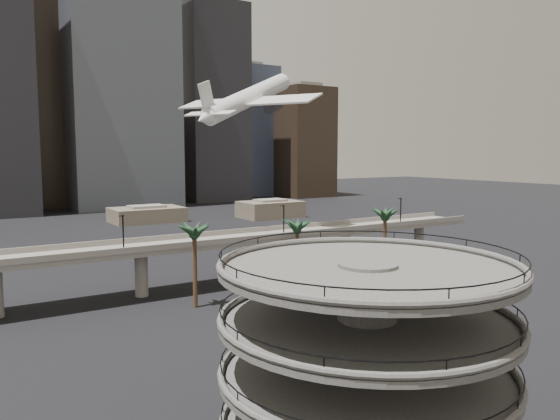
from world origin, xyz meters
TOP-DOWN VIEW (x-y plane):
  - ground at (0.00, 0.00)m, footprint 700.00×700.00m
  - parking_ramp at (-13.00, -4.00)m, footprint 22.20×22.20m
  - overpass at (0.00, 55.00)m, footprint 130.00×9.30m
  - palm_trees at (14.02, 44.65)m, footprint 42.40×10.40m
  - low_buildings at (6.89, 142.30)m, footprint 135.00×27.50m
  - skyline at (15.11, 217.08)m, footprint 269.00×86.00m
  - airborne_jet at (18.39, 70.17)m, footprint 34.02×31.85m
  - car_a at (3.76, 17.48)m, footprint 5.05×2.85m
  - car_b at (10.42, 17.75)m, footprint 4.61×1.72m
  - car_c at (27.38, 13.07)m, footprint 5.20×2.96m

SIDE VIEW (x-z plane):
  - ground at x=0.00m, z-range 0.00..0.00m
  - car_c at x=27.38m, z-range 0.00..1.42m
  - car_b at x=10.42m, z-range 0.00..1.50m
  - car_a at x=3.76m, z-range 0.00..1.62m
  - low_buildings at x=6.89m, z-range -0.54..6.26m
  - overpass at x=0.00m, z-range -0.01..14.69m
  - parking_ramp at x=-13.00m, z-range 1.16..18.51m
  - palm_trees at x=14.02m, z-range 4.43..18.43m
  - airborne_jet at x=18.39m, z-range 28.07..43.38m
  - skyline at x=15.11m, z-range -16.49..106.33m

